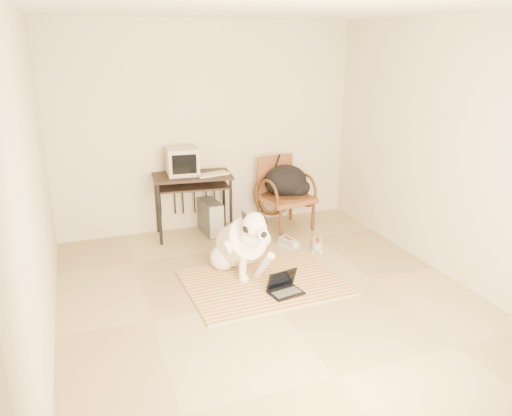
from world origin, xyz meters
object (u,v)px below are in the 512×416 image
rattan_chair (284,193)px  backpack (288,182)px  dog (241,244)px  computer_desk (193,184)px  pc_tower (211,217)px  crt_monitor (182,161)px  laptop (284,287)px

rattan_chair → backpack: bearing=-13.1°
dog → rattan_chair: (1.00, 1.18, 0.14)m
computer_desk → pc_tower: size_ratio=2.11×
computer_desk → rattan_chair: rattan_chair is taller
computer_desk → crt_monitor: 0.31m
rattan_chair → backpack: rattan_chair is taller
dog → backpack: (1.05, 1.16, 0.30)m
crt_monitor → laptop: bearing=-73.8°
crt_monitor → computer_desk: bearing=-33.2°
rattan_chair → laptop: bearing=-113.0°
crt_monitor → backpack: size_ratio=0.68×
crt_monitor → backpack: 1.43m
dog → computer_desk: dog is taller
computer_desk → backpack: (1.27, -0.12, -0.07)m
pc_tower → rattan_chair: size_ratio=0.51×
dog → laptop: size_ratio=3.11×
computer_desk → crt_monitor: crt_monitor is taller
laptop → pc_tower: size_ratio=0.75×
dog → pc_tower: 1.30m
dog → pc_tower: bearing=89.7°
laptop → pc_tower: bearing=97.2°
pc_tower → rattan_chair: rattan_chair is taller
dog → computer_desk: (-0.22, 1.29, 0.36)m
computer_desk → pc_tower: computer_desk is taller
dog → crt_monitor: crt_monitor is taller
computer_desk → backpack: backpack is taller
crt_monitor → dog: bearing=-76.6°
laptop → crt_monitor: (-0.57, 1.97, 0.91)m
computer_desk → laptop: bearing=-76.2°
laptop → rattan_chair: rattan_chair is taller
crt_monitor → rattan_chair: 1.43m
computer_desk → crt_monitor: size_ratio=2.53×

